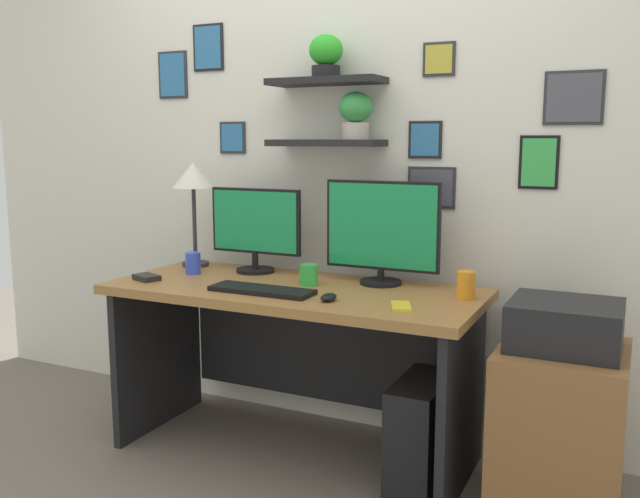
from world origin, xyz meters
name	(u,v)px	position (x,y,z in m)	size (l,w,h in m)	color
ground_plane	(295,452)	(0.00, 0.00, 0.00)	(8.00, 8.00, 0.00)	#70665B
back_wall_assembly	(337,142)	(0.00, 0.44, 1.36)	(4.40, 0.24, 2.70)	silver
desk	(300,332)	(0.00, 0.05, 0.54)	(1.59, 0.68, 0.75)	#9E6B38
monitor_left	(256,227)	(-0.31, 0.22, 0.96)	(0.46, 0.18, 0.39)	black
monitor_right	(382,231)	(0.31, 0.22, 0.98)	(0.51, 0.18, 0.44)	black
keyboard	(262,290)	(-0.07, -0.16, 0.76)	(0.44, 0.14, 0.02)	black
computer_mouse	(329,297)	(0.24, -0.17, 0.77)	(0.06, 0.09, 0.03)	black
desk_lamp	(193,182)	(-0.66, 0.22, 1.16)	(0.20, 0.20, 0.51)	#2D2D33
cell_phone	(401,306)	(0.53, -0.15, 0.76)	(0.07, 0.14, 0.01)	yellow
coffee_mug	(309,275)	(0.04, 0.06, 0.80)	(0.08, 0.08, 0.09)	green
pen_cup	(193,263)	(-0.55, 0.05, 0.80)	(0.07, 0.07, 0.10)	blue
scissors_tray	(147,277)	(-0.65, -0.16, 0.76)	(0.12, 0.08, 0.02)	black
water_cup	(466,285)	(0.71, 0.10, 0.81)	(0.07, 0.07, 0.11)	orange
drawer_cabinet	(559,432)	(1.10, -0.02, 0.32)	(0.44, 0.50, 0.63)	brown
printer	(565,325)	(1.10, -0.02, 0.72)	(0.38, 0.34, 0.17)	black
computer_tower_right	(421,434)	(0.59, -0.04, 0.22)	(0.18, 0.40, 0.44)	black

